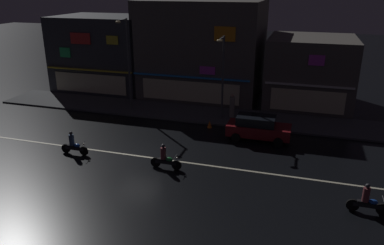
{
  "coord_description": "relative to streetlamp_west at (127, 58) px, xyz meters",
  "views": [
    {
      "loc": [
        9.44,
        -19.51,
        10.14
      ],
      "look_at": [
        2.28,
        4.07,
        1.05
      ],
      "focal_mm": 35.25,
      "sensor_mm": 36.0,
      "label": 1
    }
  ],
  "objects": [
    {
      "name": "traffic_cone",
      "position": [
        7.46,
        -1.98,
        -4.25
      ],
      "size": [
        0.36,
        0.36,
        0.55
      ],
      "primitive_type": "cone",
      "color": "orange",
      "rests_on": "ground"
    },
    {
      "name": "pedestrian_on_sidewalk",
      "position": [
        8.64,
        0.57,
        -3.52
      ],
      "size": [
        0.39,
        0.39,
        1.87
      ],
      "rotation": [
        0.0,
        0.0,
        3.94
      ],
      "color": "gray",
      "rests_on": "sidewalk_far"
    },
    {
      "name": "motorcycle_opposite_lane",
      "position": [
        6.63,
        -9.17,
        -3.89
      ],
      "size": [
        1.9,
        0.6,
        1.52
      ],
      "rotation": [
        0.0,
        0.0,
        3.09
      ],
      "color": "black",
      "rests_on": "ground"
    },
    {
      "name": "lane_divider_stripe",
      "position": [
        4.43,
        -8.11,
        -4.52
      ],
      "size": [
        31.26,
        0.16,
        0.01
      ],
      "primitive_type": "cube",
      "color": "beige",
      "rests_on": "ground"
    },
    {
      "name": "storefront_right_block",
      "position": [
        -5.44,
        6.25,
        -0.91
      ],
      "size": [
        9.3,
        7.12,
        7.23
      ],
      "color": "#383A3F",
      "rests_on": "ground"
    },
    {
      "name": "ground_plane",
      "position": [
        4.43,
        -8.11,
        -4.52
      ],
      "size": [
        140.0,
        140.0,
        0.0
      ],
      "primitive_type": "plane",
      "color": "black"
    },
    {
      "name": "storefront_center_block",
      "position": [
        14.3,
        6.49,
        -1.58
      ],
      "size": [
        7.2,
        7.6,
        5.89
      ],
      "color": "#56514C",
      "rests_on": "ground"
    },
    {
      "name": "parked_car_near_kerb",
      "position": [
        11.19,
        -3.17,
        -3.65
      ],
      "size": [
        4.3,
        1.98,
        1.67
      ],
      "color": "maroon",
      "rests_on": "ground"
    },
    {
      "name": "storefront_left_block",
      "position": [
        4.43,
        6.95,
        -0.12
      ],
      "size": [
        10.99,
        8.51,
        8.81
      ],
      "color": "#56514C",
      "rests_on": "ground"
    },
    {
      "name": "sidewalk_far",
      "position": [
        4.43,
        0.68,
        -4.45
      ],
      "size": [
        32.91,
        4.2,
        0.14
      ],
      "primitive_type": "cube",
      "color": "#424447",
      "rests_on": "ground"
    },
    {
      "name": "streetlamp_mid",
      "position": [
        7.95,
        -0.29,
        -0.54
      ],
      "size": [
        0.44,
        1.64,
        6.43
      ],
      "color": "#47494C",
      "rests_on": "sidewalk_far"
    },
    {
      "name": "motorcycle_following",
      "position": [
        17.29,
        -10.68,
        -3.89
      ],
      "size": [
        1.9,
        0.6,
        1.52
      ],
      "rotation": [
        0.0,
        0.0,
        3.28
      ],
      "color": "black",
      "rests_on": "ground"
    },
    {
      "name": "streetlamp_west",
      "position": [
        0.0,
        0.0,
        0.0
      ],
      "size": [
        0.44,
        1.64,
        7.47
      ],
      "color": "#47494C",
      "rests_on": "sidewalk_far"
    },
    {
      "name": "motorcycle_lead",
      "position": [
        0.42,
        -9.0,
        -3.89
      ],
      "size": [
        1.9,
        0.6,
        1.52
      ],
      "rotation": [
        0.0,
        0.0,
        3.19
      ],
      "color": "black",
      "rests_on": "ground"
    }
  ]
}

